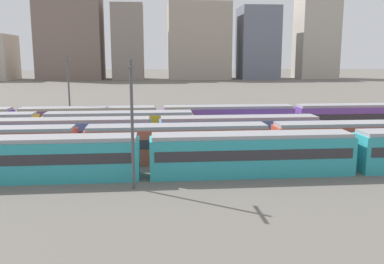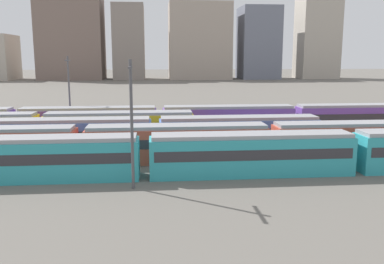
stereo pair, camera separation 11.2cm
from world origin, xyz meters
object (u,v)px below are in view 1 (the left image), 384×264
at_px(train_track_1, 270,141).
at_px(train_track_4, 159,120).
at_px(train_track_2, 69,135).
at_px(catenary_pole_0, 132,119).
at_px(train_track_0, 354,151).
at_px(catenary_pole_1, 69,90).

distance_m(train_track_1, train_track_4, 19.09).
distance_m(train_track_2, catenary_pole_0, 15.93).
bearing_deg(train_track_2, train_track_1, -13.86).
relative_size(train_track_1, train_track_4, 1.51).
distance_m(train_track_0, train_track_2, 29.26).
height_order(train_track_2, catenary_pole_0, catenary_pole_0).
relative_size(train_track_4, catenary_pole_1, 7.13).
relative_size(train_track_0, train_track_1, 1.00).
xyz_separation_m(train_track_2, train_track_4, (10.08, 10.40, 0.00)).
relative_size(train_track_1, catenary_pole_0, 11.05).
height_order(train_track_0, catenary_pole_0, catenary_pole_0).
xyz_separation_m(train_track_4, catenary_pole_0, (-2.45, -23.87, 3.73)).
relative_size(train_track_0, train_track_2, 2.02).
relative_size(train_track_0, train_track_4, 1.51).
distance_m(train_track_1, catenary_pole_1, 30.33).
relative_size(train_track_2, catenary_pole_0, 5.48).
bearing_deg(train_track_0, train_track_1, 140.35).
height_order(train_track_4, catenary_pole_0, catenary_pole_0).
distance_m(catenary_pole_0, catenary_pole_1, 28.87).
bearing_deg(catenary_pole_1, train_track_1, -38.67).
bearing_deg(train_track_4, train_track_2, -134.09).
bearing_deg(train_track_1, train_track_0, -39.65).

